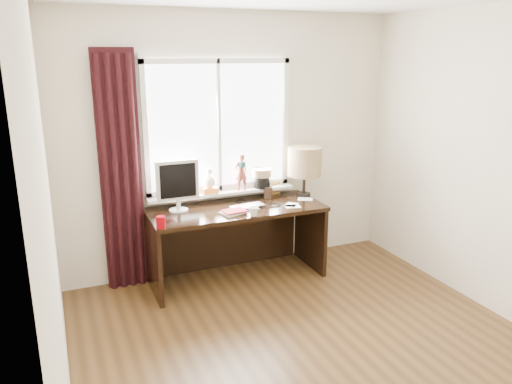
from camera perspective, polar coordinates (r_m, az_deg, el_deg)
name	(u,v)px	position (r m, az deg, el deg)	size (l,w,h in m)	color
floor	(328,366)	(3.89, 8.27, -19.07)	(3.50, 4.00, 0.00)	brown
wall_back	(232,145)	(5.09, -2.75, 5.43)	(3.50, 2.60, 0.00)	beige
wall_left	(51,230)	(2.86, -22.43, -4.04)	(4.00, 2.60, 0.00)	beige
laptop	(248,206)	(4.83, -0.96, -1.66)	(0.34, 0.22, 0.03)	silver
mug	(253,211)	(4.59, -0.30, -2.20)	(0.09, 0.08, 0.09)	white
red_cup	(161,222)	(4.35, -10.82, -3.41)	(0.08, 0.08, 0.11)	#830007
window	(221,145)	(4.99, -4.01, 5.35)	(1.52, 0.22, 1.40)	white
curtain	(121,174)	(4.78, -15.20, 1.94)	(0.38, 0.09, 2.25)	black
desk	(233,228)	(5.01, -2.64, -4.13)	(1.70, 0.70, 0.75)	black
monitor	(178,183)	(4.72, -8.96, 1.06)	(0.40, 0.18, 0.49)	beige
notebook_stack	(234,212)	(4.67, -2.59, -2.28)	(0.26, 0.22, 0.03)	beige
brush_holder	(268,192)	(5.14, 1.40, -0.04)	(0.09, 0.09, 0.25)	black
icon_frame	(276,188)	(5.30, 2.29, 0.49)	(0.10, 0.04, 0.13)	gold
table_lamp	(305,162)	(5.17, 5.57, 3.44)	(0.35, 0.35, 0.52)	black
loose_papers	(296,203)	(4.99, 4.64, -1.30)	(0.41, 0.33, 0.00)	white
desk_cables	(259,203)	(4.96, 0.31, -1.31)	(0.40, 0.40, 0.01)	black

